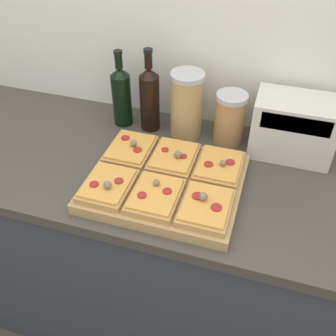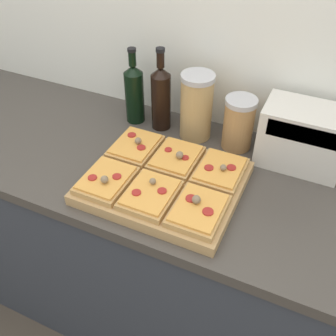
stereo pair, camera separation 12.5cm
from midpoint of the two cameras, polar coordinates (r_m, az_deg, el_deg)
name	(u,v)px [view 1 (the left image)]	position (r m, az deg, el deg)	size (l,w,h in m)	color
wall_back	(208,40)	(1.46, 3.30, 17.95)	(6.00, 0.06, 2.50)	silver
kitchen_counter	(177,255)	(1.67, -0.89, -12.59)	(2.63, 0.67, 0.94)	#333842
cutting_board	(165,183)	(1.25, -3.26, -2.31)	(0.48, 0.40, 0.04)	tan
pizza_slice_back_left	(131,149)	(1.35, -8.08, 2.66)	(0.14, 0.18, 0.05)	tan
pizza_slice_back_center	(174,157)	(1.30, -1.88, 1.45)	(0.14, 0.18, 0.05)	tan
pizza_slice_back_right	(219,166)	(1.27, 4.69, 0.15)	(0.14, 0.18, 0.05)	tan
pizza_slice_front_left	(108,185)	(1.22, -11.64, -2.60)	(0.14, 0.18, 0.05)	tan
pizza_slice_front_center	(155,196)	(1.17, -4.90, -4.14)	(0.14, 0.18, 0.05)	tan
pizza_slice_front_right	(206,207)	(1.13, 2.38, -5.75)	(0.14, 0.18, 0.05)	tan
olive_oil_bottle	(122,95)	(1.51, -9.16, 10.33)	(0.07, 0.07, 0.30)	black
wine_bottle	(150,98)	(1.47, -5.16, 10.06)	(0.07, 0.07, 0.32)	black
grain_jar_tall	(187,105)	(1.43, 0.19, 9.07)	(0.12, 0.12, 0.25)	tan
grain_jar_short	(230,118)	(1.41, 6.44, 7.06)	(0.11, 0.11, 0.19)	#AD7F4C
toaster_oven	(293,127)	(1.39, 15.33, 5.65)	(0.30, 0.17, 0.21)	beige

